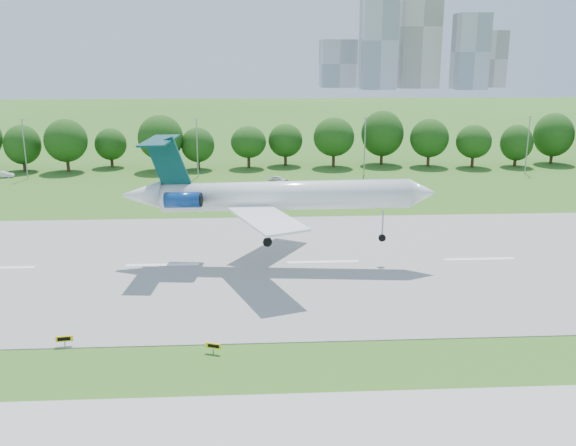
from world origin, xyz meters
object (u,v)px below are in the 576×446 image
Objects in this scene: taxi_sign_left at (64,339)px; service_vehicle_b at (278,179)px; service_vehicle_a at (4,175)px; airliner at (269,195)px.

taxi_sign_left is 0.39× the size of service_vehicle_b.
service_vehicle_b is at bearing -102.59° from service_vehicle_a.
airliner is at bearing -161.00° from service_vehicle_b.
airliner is 50.84m from service_vehicle_b.
service_vehicle_b is (22.32, 72.36, -0.11)m from taxi_sign_left.
service_vehicle_b is (3.21, 50.09, -8.12)m from airliner.
airliner is at bearing 42.34° from taxi_sign_left.
taxi_sign_left is at bearing -161.23° from service_vehicle_a.
airliner is at bearing -141.80° from service_vehicle_a.
service_vehicle_a is at bearing 106.16° from taxi_sign_left.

